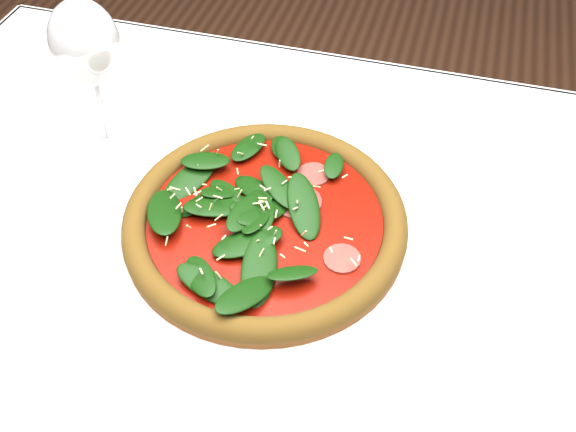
# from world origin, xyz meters

# --- Properties ---
(dining_table) EXTENTS (1.21, 0.81, 0.75)m
(dining_table) POSITION_xyz_m (0.00, 0.00, 0.65)
(dining_table) COLOR white
(dining_table) RESTS_ON ground
(plate) EXTENTS (0.39, 0.39, 0.02)m
(plate) POSITION_xyz_m (-0.03, 0.01, 0.76)
(plate) COLOR white
(plate) RESTS_ON dining_table
(pizza) EXTENTS (0.41, 0.41, 0.04)m
(pizza) POSITION_xyz_m (-0.03, 0.01, 0.78)
(pizza) COLOR brown
(pizza) RESTS_ON plate
(wine_glass) EXTENTS (0.09, 0.09, 0.21)m
(wine_glass) POSITION_xyz_m (-0.28, 0.12, 0.90)
(wine_glass) COLOR silver
(wine_glass) RESTS_ON dining_table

